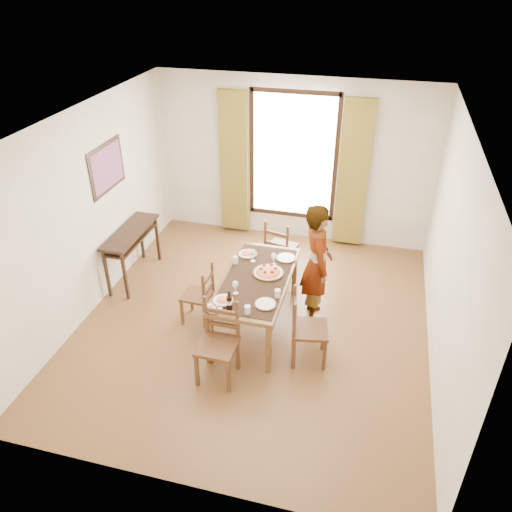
% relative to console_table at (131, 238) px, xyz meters
% --- Properties ---
extents(ground, '(5.00, 5.00, 0.00)m').
position_rel_console_table_xyz_m(ground, '(2.03, -0.60, -0.68)').
color(ground, '#55391A').
rests_on(ground, ground).
extents(room_shell, '(4.60, 5.10, 2.74)m').
position_rel_console_table_xyz_m(room_shell, '(2.03, -0.47, 0.86)').
color(room_shell, silver).
rests_on(room_shell, ground).
extents(console_table, '(0.38, 1.20, 0.80)m').
position_rel_console_table_xyz_m(console_table, '(0.00, 0.00, 0.00)').
color(console_table, black).
rests_on(console_table, ground).
extents(dining_table, '(0.82, 1.72, 0.76)m').
position_rel_console_table_xyz_m(dining_table, '(2.07, -0.67, 0.00)').
color(dining_table, brown).
rests_on(dining_table, ground).
extents(chair_west, '(0.39, 0.39, 0.84)m').
position_rel_console_table_xyz_m(chair_west, '(1.31, -0.74, -0.29)').
color(chair_west, brown).
rests_on(chair_west, ground).
extents(chair_north, '(0.50, 0.50, 0.94)m').
position_rel_console_table_xyz_m(chair_north, '(2.11, 0.64, -0.25)').
color(chair_north, brown).
rests_on(chair_north, ground).
extents(chair_south, '(0.44, 0.44, 0.99)m').
position_rel_console_table_xyz_m(chair_south, '(1.87, -1.66, -0.23)').
color(chair_south, brown).
rests_on(chair_south, ground).
extents(chair_east, '(0.49, 0.49, 0.95)m').
position_rel_console_table_xyz_m(chair_east, '(2.80, -1.13, -0.24)').
color(chair_east, brown).
rests_on(chair_east, ground).
extents(man, '(0.84, 0.75, 1.66)m').
position_rel_console_table_xyz_m(man, '(2.77, -0.27, 0.15)').
color(man, gray).
rests_on(man, ground).
extents(plate_sw, '(0.27, 0.27, 0.05)m').
position_rel_console_table_xyz_m(plate_sw, '(1.81, -1.24, 0.10)').
color(plate_sw, silver).
rests_on(plate_sw, dining_table).
extents(plate_se, '(0.27, 0.27, 0.05)m').
position_rel_console_table_xyz_m(plate_se, '(2.31, -1.18, 0.10)').
color(plate_se, silver).
rests_on(plate_se, dining_table).
extents(plate_nw, '(0.27, 0.27, 0.05)m').
position_rel_console_table_xyz_m(plate_nw, '(1.81, -0.15, 0.10)').
color(plate_nw, silver).
rests_on(plate_nw, dining_table).
extents(plate_ne, '(0.27, 0.27, 0.05)m').
position_rel_console_table_xyz_m(plate_ne, '(2.34, -0.12, 0.10)').
color(plate_ne, silver).
rests_on(plate_ne, dining_table).
extents(pasta_platter, '(0.40, 0.40, 0.10)m').
position_rel_console_table_xyz_m(pasta_platter, '(2.19, -0.53, 0.12)').
color(pasta_platter, red).
rests_on(pasta_platter, dining_table).
extents(caprese_plate, '(0.20, 0.20, 0.04)m').
position_rel_console_table_xyz_m(caprese_plate, '(1.75, -1.40, 0.09)').
color(caprese_plate, silver).
rests_on(caprese_plate, dining_table).
extents(wine_glass_a, '(0.08, 0.08, 0.18)m').
position_rel_console_table_xyz_m(wine_glass_a, '(1.91, -1.05, 0.16)').
color(wine_glass_a, white).
rests_on(wine_glass_a, dining_table).
extents(wine_glass_b, '(0.08, 0.08, 0.18)m').
position_rel_console_table_xyz_m(wine_glass_b, '(2.21, -0.32, 0.16)').
color(wine_glass_b, white).
rests_on(wine_glass_b, dining_table).
extents(wine_glass_c, '(0.08, 0.08, 0.18)m').
position_rel_console_table_xyz_m(wine_glass_c, '(1.92, -0.29, 0.16)').
color(wine_glass_c, white).
rests_on(wine_glass_c, dining_table).
extents(tumbler_a, '(0.07, 0.07, 0.10)m').
position_rel_console_table_xyz_m(tumbler_a, '(2.41, -0.99, 0.12)').
color(tumbler_a, silver).
rests_on(tumbler_a, dining_table).
extents(tumbler_b, '(0.07, 0.07, 0.10)m').
position_rel_console_table_xyz_m(tumbler_b, '(1.72, -0.40, 0.12)').
color(tumbler_b, silver).
rests_on(tumbler_b, dining_table).
extents(tumbler_c, '(0.07, 0.07, 0.10)m').
position_rel_console_table_xyz_m(tumbler_c, '(2.15, -1.38, 0.12)').
color(tumbler_c, silver).
rests_on(tumbler_c, dining_table).
extents(wine_bottle, '(0.07, 0.07, 0.25)m').
position_rel_console_table_xyz_m(wine_bottle, '(1.93, -1.36, 0.20)').
color(wine_bottle, black).
rests_on(wine_bottle, dining_table).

